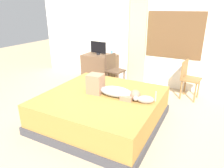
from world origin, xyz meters
TOP-DOWN VIEW (x-y plane):
  - ground_plane at (0.00, 0.00)m, footprint 16.00×16.00m
  - back_wall_with_window at (0.02, 2.46)m, footprint 6.40×0.14m
  - bed at (0.04, 0.17)m, footprint 1.97×1.92m
  - person_lying at (0.18, 0.22)m, footprint 0.94×0.31m
  - cat at (0.79, 0.20)m, footprint 0.34×0.19m
  - desk at (-1.11, 2.06)m, footprint 0.90×0.56m
  - tv_monitor at (-1.15, 2.06)m, footprint 0.48×0.10m
  - cup at (-0.85, 2.28)m, footprint 0.06×0.06m
  - chair_by_desk at (-0.55, 1.78)m, footprint 0.45×0.45m
  - chair_spare at (1.21, 1.97)m, footprint 0.42×0.42m
  - curtain_left at (-0.16, 2.34)m, footprint 0.44×0.06m

SIDE VIEW (x-z plane):
  - ground_plane at x=0.00m, z-range 0.00..0.00m
  - bed at x=0.04m, z-range 0.00..0.53m
  - desk at x=-1.11m, z-range 0.00..0.74m
  - chair_by_desk at x=-0.55m, z-range 0.08..0.94m
  - chair_spare at x=1.21m, z-range 0.08..0.94m
  - cat at x=0.79m, z-range 0.50..0.71m
  - person_lying at x=0.18m, z-range 0.48..0.82m
  - cup at x=-0.85m, z-range 0.74..0.83m
  - tv_monitor at x=-1.15m, z-range 0.75..1.10m
  - curtain_left at x=-0.16m, z-range 0.00..2.40m
  - back_wall_with_window at x=0.02m, z-range 0.00..2.90m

